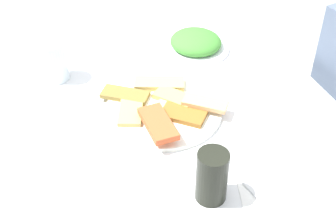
{
  "coord_description": "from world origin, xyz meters",
  "views": [
    {
      "loc": [
        0.83,
        -0.31,
        1.51
      ],
      "look_at": [
        -0.03,
        -0.0,
        0.77
      ],
      "focal_mm": 50.84,
      "sensor_mm": 36.0,
      "label": 1
    }
  ],
  "objects": [
    {
      "name": "fork",
      "position": [
        0.31,
        0.1,
        0.74
      ],
      "size": [
        0.16,
        0.04,
        0.0
      ],
      "primitive_type": "cube",
      "rotation": [
        0.0,
        0.0,
        0.17
      ],
      "color": "silver",
      "rests_on": "paper_napkin"
    },
    {
      "name": "soda_can",
      "position": [
        0.24,
        0.0,
        0.8
      ],
      "size": [
        0.09,
        0.09,
        0.12
      ],
      "primitive_type": "cylinder",
      "rotation": [
        0.0,
        0.0,
        2.6
      ],
      "color": "black",
      "rests_on": "dining_table"
    },
    {
      "name": "salad_plate_greens",
      "position": [
        -0.32,
        0.19,
        0.76
      ],
      "size": [
        0.22,
        0.21,
        0.06
      ],
      "color": "white",
      "rests_on": "dining_table"
    },
    {
      "name": "pide_platter",
      "position": [
        -0.06,
        -0.0,
        0.75
      ],
      "size": [
        0.3,
        0.31,
        0.05
      ],
      "color": "white",
      "rests_on": "dining_table"
    },
    {
      "name": "dining_table",
      "position": [
        0.0,
        0.0,
        0.65
      ],
      "size": [
        1.04,
        0.89,
        0.74
      ],
      "color": "white",
      "rests_on": "ground_plane"
    },
    {
      "name": "spoon",
      "position": [
        0.31,
        0.14,
        0.74
      ],
      "size": [
        0.17,
        0.05,
        0.0
      ],
      "primitive_type": "cube",
      "rotation": [
        0.0,
        0.0,
        0.17
      ],
      "color": "silver",
      "rests_on": "paper_napkin"
    },
    {
      "name": "paper_napkin",
      "position": [
        0.31,
        0.12,
        0.74
      ],
      "size": [
        0.17,
        0.17,
        0.0
      ],
      "primitive_type": "cube",
      "rotation": [
        0.0,
        0.0,
        -0.27
      ],
      "color": "white",
      "rests_on": "dining_table"
    },
    {
      "name": "drinking_glass",
      "position": [
        -0.31,
        -0.23,
        0.79
      ],
      "size": [
        0.07,
        0.07,
        0.11
      ],
      "primitive_type": "cylinder",
      "color": "silver",
      "rests_on": "dining_table"
    }
  ]
}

